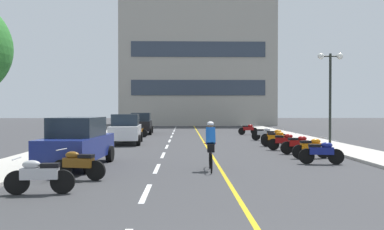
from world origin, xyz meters
name	(u,v)px	position (x,y,z in m)	size (l,w,h in m)	color
ground_plane	(200,142)	(0.00, 21.00, 0.00)	(140.00, 140.00, 0.00)	#38383A
curb_left	(98,138)	(-7.20, 24.00, 0.06)	(2.40, 72.00, 0.12)	#B7B2A8
curb_right	(297,138)	(7.20, 24.00, 0.06)	(2.40, 72.00, 0.12)	#B7B2A8
lane_dash_1	(146,193)	(-2.00, 6.00, 0.00)	(0.14, 2.20, 0.01)	silver
lane_dash_2	(157,168)	(-2.00, 10.00, 0.00)	(0.14, 2.20, 0.01)	silver
lane_dash_3	(163,155)	(-2.00, 14.00, 0.00)	(0.14, 2.20, 0.01)	silver
lane_dash_4	(167,147)	(-2.00, 18.00, 0.00)	(0.14, 2.20, 0.01)	silver
lane_dash_5	(170,141)	(-2.00, 22.00, 0.00)	(0.14, 2.20, 0.01)	silver
lane_dash_6	(171,137)	(-2.00, 26.00, 0.00)	(0.14, 2.20, 0.01)	silver
lane_dash_7	(173,133)	(-2.00, 30.00, 0.00)	(0.14, 2.20, 0.01)	silver
lane_dash_8	(174,131)	(-2.00, 34.00, 0.00)	(0.14, 2.20, 0.01)	silver
lane_dash_9	(175,129)	(-2.00, 38.00, 0.00)	(0.14, 2.20, 0.01)	silver
lane_dash_10	(176,127)	(-2.00, 42.00, 0.00)	(0.14, 2.20, 0.01)	silver
lane_dash_11	(176,126)	(-2.00, 46.00, 0.00)	(0.14, 2.20, 0.01)	silver
centre_line_yellow	(202,139)	(0.25, 24.00, 0.00)	(0.12, 66.00, 0.01)	gold
office_building	(197,66)	(0.81, 49.97, 8.14)	(20.32, 10.06, 16.28)	#9E998E
street_lamp_mid	(330,78)	(7.36, 18.13, 3.93)	(1.46, 0.36, 5.22)	black
parked_car_near	(78,142)	(-4.95, 10.50, 0.92)	(2.11, 4.29, 1.82)	black
parked_car_mid	(126,129)	(-4.62, 20.03, 0.92)	(2.13, 4.30, 1.82)	black
parked_car_far	(141,123)	(-4.72, 29.43, 0.92)	(2.05, 4.26, 1.82)	black
motorcycle_1	(39,175)	(-4.63, 5.92, 0.47)	(1.70, 0.60, 0.92)	black
motorcycle_2	(78,164)	(-4.21, 7.86, 0.47)	(1.68, 0.65, 0.92)	black
motorcycle_3	(322,152)	(4.26, 10.93, 0.47)	(1.70, 0.60, 0.92)	black
motorcycle_4	(311,148)	(4.44, 12.65, 0.47)	(1.70, 0.60, 0.92)	black
motorcycle_5	(298,144)	(4.37, 14.28, 0.47)	(1.70, 0.60, 0.92)	black
motorcycle_6	(285,141)	(4.14, 15.87, 0.47)	(1.66, 0.72, 0.92)	black
motorcycle_7	(276,138)	(4.20, 17.91, 0.47)	(1.68, 0.64, 0.92)	black
motorcycle_8	(275,136)	(4.62, 20.01, 0.47)	(1.68, 0.64, 0.92)	black
motorcycle_9	(264,134)	(4.41, 22.10, 0.47)	(1.65, 0.78, 0.92)	black
motorcycle_10	(137,131)	(-4.62, 25.50, 0.47)	(1.67, 0.68, 0.92)	black
motorcycle_11	(248,129)	(4.33, 28.13, 0.47)	(1.68, 0.64, 0.92)	black
cyclist_rider	(211,145)	(-0.11, 9.57, 0.89)	(0.42, 1.77, 1.71)	black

